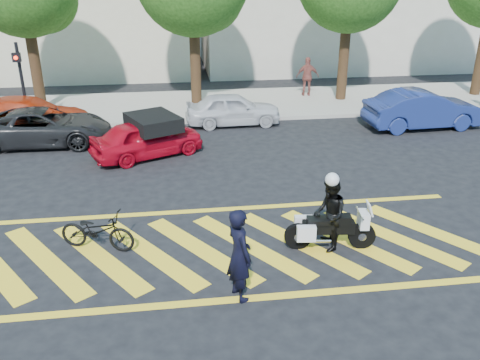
{
  "coord_description": "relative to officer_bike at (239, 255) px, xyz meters",
  "views": [
    {
      "loc": [
        -1.06,
        -9.71,
        5.86
      ],
      "look_at": [
        0.45,
        1.32,
        1.05
      ],
      "focal_mm": 38.0,
      "sensor_mm": 36.0,
      "label": 1
    }
  ],
  "objects": [
    {
      "name": "parked_mid_left",
      "position": [
        -5.51,
        9.6,
        -0.29
      ],
      "size": [
        4.55,
        2.17,
        1.25
      ],
      "primitive_type": "imported",
      "rotation": [
        0.0,
        0.0,
        1.55
      ],
      "color": "black",
      "rests_on": "ground"
    },
    {
      "name": "police_motorcycle",
      "position": [
        2.18,
        1.49,
        -0.44
      ],
      "size": [
        2.01,
        0.69,
        0.89
      ],
      "rotation": [
        0.0,
        0.0,
        -0.12
      ],
      "color": "black",
      "rests_on": "ground"
    },
    {
      "name": "parked_left",
      "position": [
        -6.33,
        11.0,
        -0.26
      ],
      "size": [
        4.64,
        2.13,
        1.32
      ],
      "primitive_type": "imported",
      "rotation": [
        0.0,
        0.0,
        1.51
      ],
      "color": "#B2280B",
      "rests_on": "ground"
    },
    {
      "name": "bicycle",
      "position": [
        -2.85,
        2.15,
        -0.47
      ],
      "size": [
        1.8,
        1.11,
        0.89
      ],
      "primitive_type": "imported",
      "rotation": [
        0.0,
        0.0,
        1.24
      ],
      "color": "black",
      "rests_on": "ground"
    },
    {
      "name": "officer_bike",
      "position": [
        0.0,
        0.0,
        0.0
      ],
      "size": [
        0.64,
        0.78,
        1.84
      ],
      "primitive_type": "imported",
      "rotation": [
        0.0,
        0.0,
        1.91
      ],
      "color": "black",
      "rests_on": "ground"
    },
    {
      "name": "officer_moto",
      "position": [
        2.17,
        1.49,
        -0.09
      ],
      "size": [
        0.72,
        0.88,
        1.66
      ],
      "primitive_type": "imported",
      "rotation": [
        0.0,
        0.0,
        -1.69
      ],
      "color": "black",
      "rests_on": "ground"
    },
    {
      "name": "ground",
      "position": [
        -0.01,
        1.8,
        -0.92
      ],
      "size": [
        90.0,
        90.0,
        0.0
      ],
      "primitive_type": "plane",
      "color": "black",
      "rests_on": "ground"
    },
    {
      "name": "sidewalk",
      "position": [
        -0.01,
        13.8,
        -0.85
      ],
      "size": [
        60.0,
        5.0,
        0.15
      ],
      "primitive_type": "cube",
      "color": "#9E998E",
      "rests_on": "ground"
    },
    {
      "name": "parked_right",
      "position": [
        8.31,
        9.61,
        -0.2
      ],
      "size": [
        4.44,
        1.74,
        1.44
      ],
      "primitive_type": "imported",
      "rotation": [
        0.0,
        0.0,
        1.62
      ],
      "color": "navy",
      "rests_on": "ground"
    },
    {
      "name": "red_convertible",
      "position": [
        -1.93,
        7.9,
        -0.31
      ],
      "size": [
        3.88,
        2.83,
        1.23
      ],
      "primitive_type": "imported",
      "rotation": [
        0.0,
        0.0,
        2.01
      ],
      "color": "#B7081B",
      "rests_on": "ground"
    },
    {
      "name": "signal_pole",
      "position": [
        -6.51,
        11.53,
        1.0
      ],
      "size": [
        0.28,
        0.43,
        3.2
      ],
      "color": "black",
      "rests_on": "ground"
    },
    {
      "name": "crosswalk",
      "position": [
        -0.04,
        1.8,
        -0.92
      ],
      "size": [
        12.33,
        4.0,
        0.01
      ],
      "color": "yellow",
      "rests_on": "ground"
    },
    {
      "name": "parked_mid_right",
      "position": [
        1.24,
        11.0,
        -0.3
      ],
      "size": [
        3.67,
        1.53,
        1.24
      ],
      "primitive_type": "imported",
      "rotation": [
        0.0,
        0.0,
        1.59
      ],
      "color": "silver",
      "rests_on": "ground"
    },
    {
      "name": "pedestrian_right",
      "position": [
        5.12,
        14.57,
        0.11
      ],
      "size": [
        1.07,
        0.56,
        1.75
      ],
      "primitive_type": "imported",
      "rotation": [
        0.0,
        0.0,
        3.01
      ],
      "color": "#954D44",
      "rests_on": "sidewalk"
    }
  ]
}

